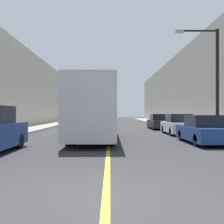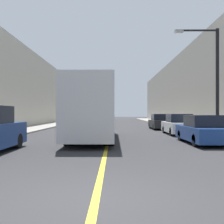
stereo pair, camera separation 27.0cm
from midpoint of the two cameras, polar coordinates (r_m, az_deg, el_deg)
The scene contains 11 objects.
ground_plane at distance 5.20m, azimuth -2.04°, elevation -18.55°, with size 200.00×200.00×0.00m, color #2D2D30.
sidewalk_left at distance 35.88m, azimuth -12.58°, elevation -2.69°, with size 3.15×72.00×0.12m, color gray.
sidewalk_right at distance 35.79m, azimuth 12.76°, elevation -2.69°, with size 3.15×72.00×0.12m, color gray.
building_row_left at distance 36.93m, azimuth -18.00°, elevation 4.36°, with size 4.00×72.00×9.10m, color #B7B2A3.
building_row_right at distance 36.83m, azimuth 18.21°, elevation 5.00°, with size 4.00×72.00×9.90m, color gray.
road_center_line at distance 34.97m, azimuth 0.07°, elevation -2.85°, with size 0.16×72.00×0.01m, color gold.
bus at distance 16.15m, azimuth -3.44°, elevation 0.58°, with size 2.49×10.02×3.48m.
car_right_near at distance 14.74m, azimuth 19.56°, elevation -3.87°, with size 1.76×4.52×1.52m.
car_right_mid at distance 20.34m, azimuth 14.61°, elevation -2.82°, with size 1.78×4.28×1.56m.
car_right_far at distance 26.48m, azimuth 10.80°, elevation -2.23°, with size 1.85×4.37×1.52m.
street_lamp_right at distance 17.07m, azimuth 21.56°, elevation 7.59°, with size 2.66×0.24×6.58m.
Camera 2 is at (0.35, -4.93, 1.64)m, focal length 42.00 mm.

